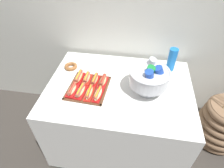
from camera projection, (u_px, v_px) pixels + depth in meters
name	position (u px, v px, depth m)	size (l,w,h in m)	color
ground_plane	(118.00, 137.00, 2.18)	(10.00, 10.00, 0.00)	#38332D
back_wall	(129.00, 5.00, 1.73)	(6.00, 0.10, 2.60)	beige
buffet_table	(118.00, 114.00, 1.90)	(1.27, 0.93, 0.80)	white
floor_vase	(221.00, 124.00, 2.01)	(0.52, 0.52, 1.08)	brown
serving_tray	(88.00, 88.00, 1.63)	(0.35, 0.38, 0.01)	#56331E
hot_dog_0	(72.00, 90.00, 1.56)	(0.08, 0.16, 0.06)	red
hot_dog_1	(81.00, 91.00, 1.55)	(0.08, 0.17, 0.06)	red
hot_dog_2	(89.00, 93.00, 1.54)	(0.06, 0.17, 0.06)	red
hot_dog_3	(98.00, 94.00, 1.53)	(0.08, 0.17, 0.06)	#B21414
hot_dog_4	(79.00, 77.00, 1.68)	(0.07, 0.18, 0.07)	#B21414
hot_dog_5	(87.00, 79.00, 1.67)	(0.07, 0.15, 0.06)	red
hot_dog_6	(95.00, 80.00, 1.66)	(0.07, 0.16, 0.06)	#B21414
hot_dog_7	(103.00, 81.00, 1.65)	(0.08, 0.16, 0.07)	red
punch_bowl	(149.00, 77.00, 1.50)	(0.33, 0.33, 0.27)	silver
cup_stack	(172.00, 60.00, 1.76)	(0.08, 0.08, 0.23)	blue
donut	(71.00, 66.00, 1.84)	(0.13, 0.13, 0.04)	brown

